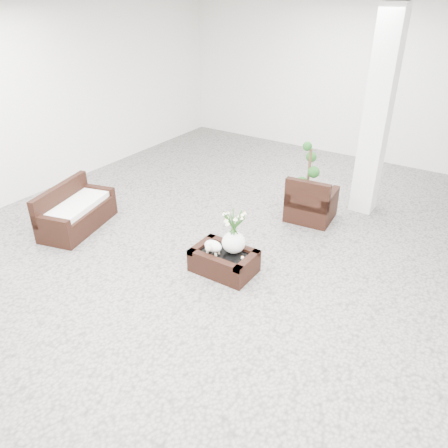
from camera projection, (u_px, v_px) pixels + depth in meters
The scene contains 9 objects.
ground at pixel (228, 256), 6.84m from camera, with size 11.00×11.00×0.00m, color gray.
column at pixel (377, 116), 7.47m from camera, with size 0.40×0.40×3.50m, color white.
coffee_table at pixel (224, 262), 6.43m from camera, with size 0.90×0.60×0.31m, color black.
sheep_figurine at pixel (213, 247), 6.29m from camera, with size 0.28×0.23×0.21m, color white.
planter_narcissus at pixel (234, 228), 6.18m from camera, with size 0.44×0.44×0.80m, color white, non-canonical shape.
tealight at pixel (242, 257), 6.21m from camera, with size 0.04×0.04×0.03m, color white.
armchair at pixel (312, 197), 7.77m from camera, with size 0.78×0.75×0.83m, color black.
loveseat at pixel (76, 208), 7.48m from camera, with size 1.41×0.68×0.75m, color black.
topiary at pixel (308, 183), 7.60m from camera, with size 0.37×0.37×1.41m, color #164115, non-canonical shape.
Camera 1 is at (3.13, -4.84, 3.72)m, focal length 35.37 mm.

